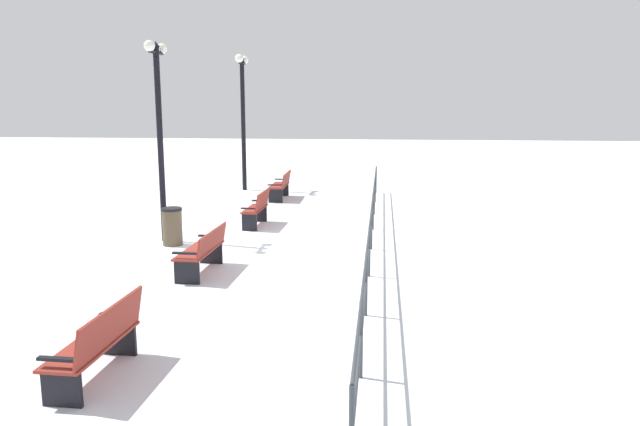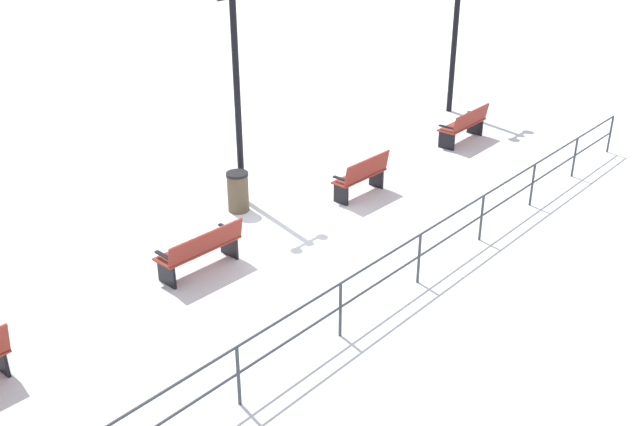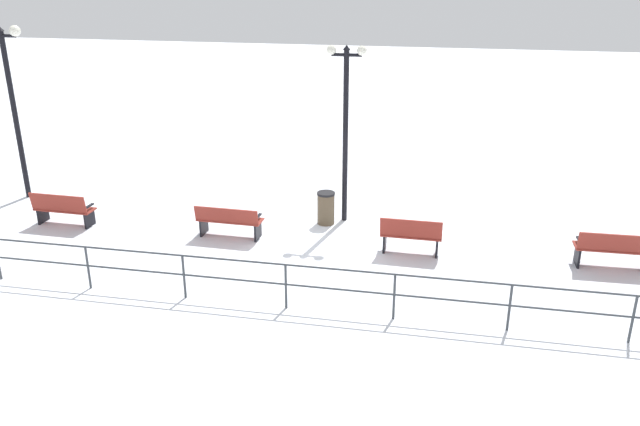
# 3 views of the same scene
# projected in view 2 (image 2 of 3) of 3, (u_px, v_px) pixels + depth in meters

# --- Properties ---
(ground_plane) EXTENTS (80.00, 80.00, 0.00)m
(ground_plane) POSITION_uv_depth(u_px,v_px,m) (288.00, 229.00, 14.72)
(ground_plane) COLOR white
(ground_plane) RESTS_ON ground
(bench_nearest) EXTENTS (0.60, 1.69, 0.92)m
(bench_nearest) POSITION_uv_depth(u_px,v_px,m) (465.00, 125.00, 19.08)
(bench_nearest) COLOR maroon
(bench_nearest) RESTS_ON ground
(bench_second) EXTENTS (0.51, 1.44, 0.94)m
(bench_second) POSITION_uv_depth(u_px,v_px,m) (362.00, 176.00, 15.96)
(bench_second) COLOR maroon
(bench_second) RESTS_ON ground
(bench_third) EXTENTS (0.61, 1.65, 0.86)m
(bench_third) POSITION_uv_depth(u_px,v_px,m) (201.00, 249.00, 13.00)
(bench_third) COLOR maroon
(bench_third) RESTS_ON ground
(lamppost_near) EXTENTS (0.30, 1.12, 4.91)m
(lamppost_near) POSITION_uv_depth(u_px,v_px,m) (458.00, 0.00, 20.30)
(lamppost_near) COLOR black
(lamppost_near) RESTS_ON ground
(lamppost_middle) EXTENTS (0.24, 0.99, 4.58)m
(lamppost_middle) POSITION_uv_depth(u_px,v_px,m) (236.00, 68.00, 14.73)
(lamppost_middle) COLOR black
(lamppost_middle) RESTS_ON ground
(waterfront_railing) EXTENTS (0.05, 17.14, 0.97)m
(waterfront_railing) POSITION_uv_depth(u_px,v_px,m) (420.00, 249.00, 12.55)
(waterfront_railing) COLOR #383D42
(waterfront_railing) RESTS_ON ground
(trash_bin) EXTENTS (0.47, 0.47, 0.87)m
(trash_bin) POSITION_uv_depth(u_px,v_px,m) (238.00, 192.00, 15.31)
(trash_bin) COLOR brown
(trash_bin) RESTS_ON ground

